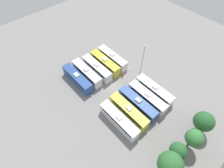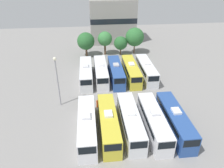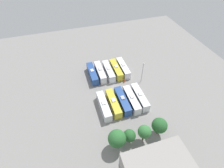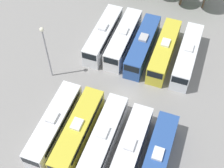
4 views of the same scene
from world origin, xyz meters
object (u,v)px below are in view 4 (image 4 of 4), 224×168
at_px(bus_3, 129,150).
at_px(bus_9, 187,55).
at_px(bus_4, 157,160).
at_px(bus_0, 54,124).
at_px(bus_6, 123,38).
at_px(bus_5, 103,35).
at_px(bus_7, 143,45).
at_px(light_pole, 45,46).
at_px(bus_1, 78,131).
at_px(worker_person, 89,92).
at_px(bus_2, 103,138).
at_px(bus_8, 164,50).

distance_m(bus_3, bus_9, 18.08).
height_order(bus_3, bus_4, same).
bearing_deg(bus_9, bus_0, -127.53).
xyz_separation_m(bus_6, bus_9, (10.15, -0.19, 0.00)).
height_order(bus_3, bus_5, same).
distance_m(bus_7, bus_9, 6.88).
relative_size(bus_4, light_pole, 1.25).
bearing_deg(bus_1, bus_6, 89.78).
distance_m(bus_4, bus_6, 20.65).
bearing_deg(worker_person, bus_2, -54.78).
relative_size(bus_1, bus_8, 1.00).
distance_m(bus_3, worker_person, 10.89).
bearing_deg(bus_2, worker_person, 125.22).
bearing_deg(bus_6, bus_8, -3.04).
height_order(bus_4, light_pole, light_pole).
distance_m(bus_0, bus_3, 10.08).
bearing_deg(bus_8, bus_1, -111.38).
bearing_deg(bus_1, bus_9, 59.55).
xyz_separation_m(bus_1, bus_3, (6.85, -0.38, 0.00)).
bearing_deg(bus_6, bus_1, -90.22).
bearing_deg(bus_1, bus_3, -3.21).
height_order(bus_0, bus_9, same).
bearing_deg(bus_5, bus_6, 4.60).
xyz_separation_m(bus_0, bus_2, (6.58, 0.19, 0.00)).
relative_size(bus_3, bus_6, 1.00).
xyz_separation_m(bus_9, worker_person, (-11.57, -10.66, -1.02)).
distance_m(bus_1, bus_9, 20.16).
xyz_separation_m(bus_1, bus_7, (3.34, 17.15, 0.00)).
distance_m(bus_5, worker_person, 10.80).
bearing_deg(bus_0, bus_3, -1.47).
bearing_deg(bus_2, bus_0, -178.33).
distance_m(bus_2, bus_3, 3.53).
relative_size(bus_0, bus_9, 1.00).
xyz_separation_m(bus_0, worker_person, (1.88, 6.84, -1.02)).
height_order(bus_6, bus_7, same).
relative_size(bus_0, bus_4, 1.00).
relative_size(bus_0, light_pole, 1.25).
relative_size(bus_5, bus_6, 1.00).
relative_size(bus_2, bus_9, 1.00).
xyz_separation_m(bus_6, worker_person, (-1.41, -10.85, -1.02)).
relative_size(worker_person, light_pole, 0.18).
bearing_deg(bus_8, bus_2, -101.18).
distance_m(bus_6, bus_9, 10.16).
xyz_separation_m(bus_4, bus_9, (0.03, 17.81, 0.00)).
bearing_deg(bus_0, bus_2, 1.67).
bearing_deg(bus_9, bus_4, -90.11).
xyz_separation_m(bus_1, bus_6, (0.07, 17.57, 0.00)).
distance_m(bus_4, bus_9, 17.81).
height_order(bus_4, bus_5, same).
relative_size(bus_5, bus_8, 1.00).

